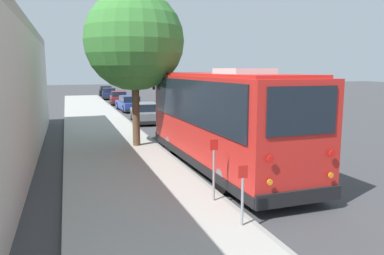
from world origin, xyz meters
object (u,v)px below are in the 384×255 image
parked_sedan_blue (129,104)px  street_tree (134,34)px  parked_sedan_maroon (119,98)px  parked_sedan_black (106,91)px  parked_sedan_gray (145,113)px  shuttle_bus (221,115)px  sign_post_near (242,195)px  parked_sedan_navy (109,94)px  sign_post_far (214,169)px

parked_sedan_blue → street_tree: street_tree is taller
parked_sedan_maroon → parked_sedan_black: parked_sedan_maroon is taller
parked_sedan_gray → shuttle_bus: bearing=-174.7°
shuttle_bus → sign_post_near: 5.50m
parked_sedan_blue → parked_sedan_maroon: (6.57, 0.03, 0.01)m
shuttle_bus → parked_sedan_gray: 12.70m
street_tree → sign_post_near: 10.46m
parked_sedan_blue → sign_post_near: bearing=174.1°
parked_sedan_black → sign_post_near: (-45.21, 1.59, 0.26)m
shuttle_bus → parked_sedan_navy: (33.72, 0.31, -1.30)m
parked_sedan_gray → street_tree: (-8.21, 2.08, 4.45)m
parked_sedan_gray → parked_sedan_navy: bearing=4.7°
parked_sedan_gray → parked_sedan_black: (27.44, -0.13, -0.02)m
shuttle_bus → parked_sedan_black: (40.07, 0.06, -1.33)m
parked_sedan_black → parked_sedan_gray: bearing=-177.1°
sign_post_near → shuttle_bus: bearing=-17.8°
shuttle_bus → parked_sedan_blue: (19.97, 0.08, -1.31)m
parked_sedan_maroon → parked_sedan_navy: parked_sedan_navy is taller
parked_sedan_navy → parked_sedan_black: bearing=2.1°
sign_post_far → parked_sedan_maroon: bearing=-2.9°
parked_sedan_maroon → street_tree: size_ratio=0.57×
parked_sedan_black → street_tree: 36.00m
parked_sedan_navy → parked_sedan_black: (6.34, -0.24, -0.03)m
parked_sedan_gray → sign_post_far: size_ratio=2.93×
shuttle_bus → sign_post_near: bearing=161.2°
shuttle_bus → parked_sedan_black: size_ratio=2.22×
shuttle_bus → parked_sedan_gray: shuttle_bus is taller
shuttle_bus → sign_post_far: size_ratio=5.95×
parked_sedan_black → street_tree: size_ratio=0.59×
sign_post_far → parked_sedan_navy: bearing=-2.1°
parked_sedan_maroon → sign_post_far: sign_post_far is taller
parked_sedan_blue → parked_sedan_maroon: bearing=-2.1°
sign_post_near → parked_sedan_black: bearing=-2.0°
parked_sedan_maroon → parked_sedan_black: 13.53m
shuttle_bus → parked_sedan_navy: shuttle_bus is taller
parked_sedan_gray → parked_sedan_black: size_ratio=1.09×
sign_post_far → street_tree: bearing=4.5°
parked_sedan_gray → parked_sedan_blue: size_ratio=1.00×
street_tree → sign_post_far: (-7.88, -0.62, -4.07)m
shuttle_bus → parked_sedan_maroon: shuttle_bus is taller
parked_sedan_maroon → parked_sedan_black: bearing=3.6°
parked_sedan_blue → parked_sedan_maroon: 6.57m
street_tree → sign_post_far: size_ratio=4.58×
street_tree → shuttle_bus: bearing=-152.8°
shuttle_bus → parked_sedan_blue: shuttle_bus is taller
parked_sedan_maroon → street_tree: (-22.12, 2.16, 4.44)m
parked_sedan_maroon → shuttle_bus: bearing=-176.0°
shuttle_bus → street_tree: bearing=26.3°
shuttle_bus → parked_sedan_maroon: 26.57m
shuttle_bus → parked_sedan_gray: (12.63, 0.19, -1.31)m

